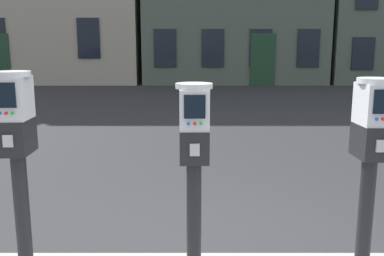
% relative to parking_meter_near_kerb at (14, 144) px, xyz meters
% --- Properties ---
extents(parking_meter_near_kerb, '(0.22, 0.26, 1.37)m').
position_rel_parking_meter_near_kerb_xyz_m(parking_meter_near_kerb, '(0.00, 0.00, 0.00)').
color(parking_meter_near_kerb, black).
rests_on(parking_meter_near_kerb, sidewalk_slab).
extents(parking_meter_twin_adjacent, '(0.22, 0.26, 1.30)m').
position_rel_parking_meter_near_kerb_xyz_m(parking_meter_twin_adjacent, '(1.05, -0.00, -0.05)').
color(parking_meter_twin_adjacent, black).
rests_on(parking_meter_twin_adjacent, sidewalk_slab).
extents(parking_meter_end_of_row, '(0.22, 0.26, 1.33)m').
position_rel_parking_meter_near_kerb_xyz_m(parking_meter_end_of_row, '(2.10, -0.00, -0.03)').
color(parking_meter_end_of_row, black).
rests_on(parking_meter_end_of_row, sidewalk_slab).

